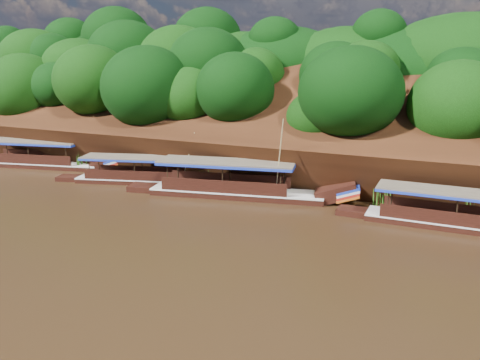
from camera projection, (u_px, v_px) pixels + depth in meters
The scene contains 6 objects.
ground at pixel (222, 232), 28.06m from camera, with size 160.00×160.00×0.00m, color black.
riverbank at pixel (323, 142), 47.56m from camera, with size 120.00×30.06×19.40m.
boat_1 at pixel (247, 189), 35.05m from camera, with size 15.64×5.35×6.61m.
boat_2 at pixel (156, 177), 38.99m from camera, with size 14.10×5.81×4.77m.
boat_3 at pixel (50, 161), 44.80m from camera, with size 14.30×5.22×3.01m.
reeds at pixel (238, 177), 37.61m from camera, with size 48.22×2.51×2.18m.
Camera 1 is at (12.09, -23.49, 10.02)m, focal length 35.00 mm.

